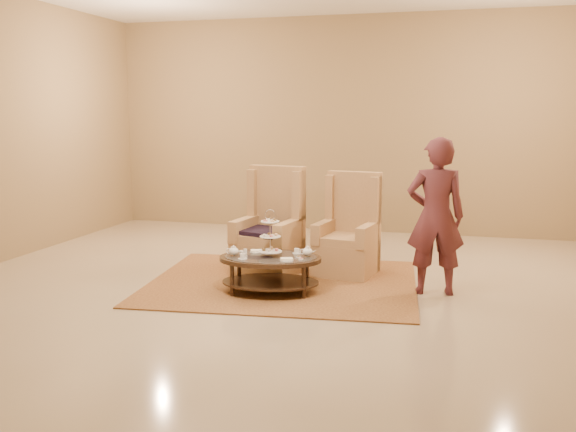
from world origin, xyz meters
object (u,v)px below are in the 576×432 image
(armchair_right, at_px, (349,240))
(person, at_px, (436,216))
(tea_table, at_px, (270,263))
(armchair_left, at_px, (271,238))

(armchair_right, xyz_separation_m, person, (1.05, -0.63, 0.44))
(armchair_right, bearing_deg, person, -22.38)
(tea_table, distance_m, person, 1.85)
(person, bearing_deg, armchair_right, -40.89)
(tea_table, bearing_deg, armchair_right, 49.91)
(tea_table, height_order, armchair_right, armchair_right)
(tea_table, xyz_separation_m, person, (1.72, 0.47, 0.51))
(tea_table, relative_size, armchair_left, 0.93)
(tea_table, xyz_separation_m, armchair_right, (0.67, 1.10, 0.08))
(armchair_right, bearing_deg, armchair_left, -156.92)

